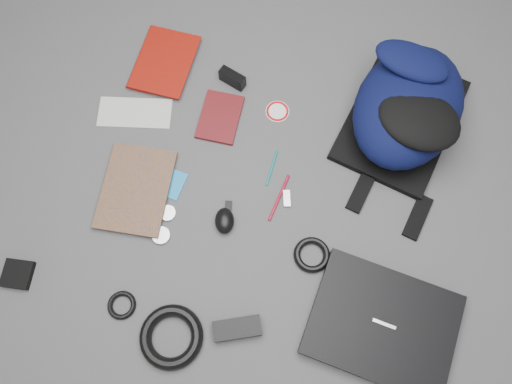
% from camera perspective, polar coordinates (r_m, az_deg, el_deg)
% --- Properties ---
extents(ground, '(4.00, 4.00, 0.00)m').
position_cam_1_polar(ground, '(1.52, -0.00, -0.25)').
color(ground, '#4F4F51').
rests_on(ground, ground).
extents(backpack, '(0.45, 0.56, 0.20)m').
position_cam_1_polar(backpack, '(1.59, 17.02, 9.36)').
color(backpack, black).
rests_on(backpack, ground).
extents(laptop, '(0.43, 0.36, 0.04)m').
position_cam_1_polar(laptop, '(1.46, 14.26, -14.46)').
color(laptop, black).
rests_on(laptop, ground).
extents(textbook_red, '(0.20, 0.26, 0.03)m').
position_cam_1_polar(textbook_red, '(1.77, -13.31, 14.86)').
color(textbook_red, maroon).
rests_on(textbook_red, ground).
extents(comic_book, '(0.22, 0.29, 0.02)m').
position_cam_1_polar(comic_book, '(1.59, -17.05, 0.80)').
color(comic_book, '#C4750E').
rests_on(comic_book, ground).
extents(envelope, '(0.25, 0.14, 0.00)m').
position_cam_1_polar(envelope, '(1.67, -13.67, 8.80)').
color(envelope, silver).
rests_on(envelope, ground).
extents(dvd_case, '(0.13, 0.18, 0.01)m').
position_cam_1_polar(dvd_case, '(1.62, -4.14, 8.52)').
color(dvd_case, '#4B0E10').
rests_on(dvd_case, ground).
extents(compact_camera, '(0.09, 0.06, 0.05)m').
position_cam_1_polar(compact_camera, '(1.67, -2.71, 12.84)').
color(compact_camera, black).
rests_on(compact_camera, ground).
extents(sticker_disc, '(0.08, 0.08, 0.00)m').
position_cam_1_polar(sticker_disc, '(1.63, 2.46, 9.19)').
color(sticker_disc, white).
rests_on(sticker_disc, ground).
extents(pen_teal, '(0.02, 0.12, 0.01)m').
position_cam_1_polar(pen_teal, '(1.55, 1.83, 2.78)').
color(pen_teal, '#0D7776').
rests_on(pen_teal, ground).
extents(pen_red, '(0.04, 0.16, 0.01)m').
position_cam_1_polar(pen_red, '(1.51, 2.66, -0.63)').
color(pen_red, '#A60C26').
rests_on(pen_red, ground).
extents(id_badge, '(0.07, 0.10, 0.00)m').
position_cam_1_polar(id_badge, '(1.55, -9.39, 0.87)').
color(id_badge, '#1B87CD').
rests_on(id_badge, ground).
extents(usb_black, '(0.03, 0.06, 0.01)m').
position_cam_1_polar(usb_black, '(1.50, -3.21, -2.04)').
color(usb_black, black).
rests_on(usb_black, ground).
extents(usb_silver, '(0.03, 0.06, 0.01)m').
position_cam_1_polar(usb_silver, '(1.51, 3.54, -0.76)').
color(usb_silver, '#A6A6A8').
rests_on(usb_silver, ground).
extents(mouse, '(0.07, 0.09, 0.04)m').
position_cam_1_polar(mouse, '(1.47, -3.62, -3.30)').
color(mouse, black).
rests_on(mouse, ground).
extents(headphone_left, '(0.06, 0.06, 0.01)m').
position_cam_1_polar(headphone_left, '(1.52, -10.06, -2.41)').
color(headphone_left, silver).
rests_on(headphone_left, ground).
extents(headphone_right, '(0.06, 0.06, 0.01)m').
position_cam_1_polar(headphone_right, '(1.50, -10.79, -4.92)').
color(headphone_right, '#BABABC').
rests_on(headphone_right, ground).
extents(cable_coil, '(0.13, 0.13, 0.02)m').
position_cam_1_polar(cable_coil, '(1.47, 6.40, -7.15)').
color(cable_coil, black).
rests_on(cable_coil, ground).
extents(power_brick, '(0.14, 0.10, 0.03)m').
position_cam_1_polar(power_brick, '(1.42, -2.17, -15.32)').
color(power_brick, black).
rests_on(power_brick, ground).
extents(power_cord_coil, '(0.20, 0.20, 0.03)m').
position_cam_1_polar(power_cord_coil, '(1.44, -9.65, -16.00)').
color(power_cord_coil, black).
rests_on(power_cord_coil, ground).
extents(pouch, '(0.09, 0.09, 0.02)m').
position_cam_1_polar(pouch, '(1.60, -25.59, -8.46)').
color(pouch, black).
rests_on(pouch, ground).
extents(earbud_coil, '(0.10, 0.10, 0.02)m').
position_cam_1_polar(earbud_coil, '(1.49, -15.09, -12.38)').
color(earbud_coil, black).
rests_on(earbud_coil, ground).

